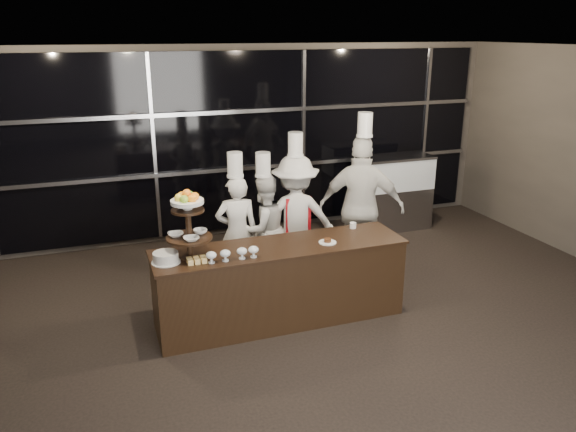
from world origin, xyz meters
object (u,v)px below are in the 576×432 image
object	(u,v)px
buffet_counter	(280,283)
chef_a	(237,230)
chef_c	(295,217)
chef_b	(264,227)
display_stand	(188,220)
chef_d	(361,207)
display_case	(392,189)
layer_cake	(166,258)

from	to	relation	value
buffet_counter	chef_a	bearing A→B (deg)	102.01
chef_c	chef_b	bearing A→B (deg)	173.21
display_stand	chef_a	xyz separation A→B (m)	(0.78, 1.04, -0.56)
chef_a	chef_c	xyz separation A→B (m)	(0.81, 0.04, 0.07)
display_stand	chef_c	size ratio (longest dim) A/B	0.38
chef_c	chef_a	bearing A→B (deg)	-176.86
chef_b	chef_d	distance (m)	1.32
chef_a	chef_c	size ratio (longest dim) A/B	0.90
display_case	chef_d	size ratio (longest dim) A/B	0.58
display_stand	layer_cake	bearing A→B (deg)	-169.18
layer_cake	chef_a	distance (m)	1.52
chef_b	chef_c	world-z (taller)	chef_c
display_case	layer_cake	bearing A→B (deg)	-149.13
buffet_counter	display_stand	xyz separation A→B (m)	(-1.00, -0.00, 0.87)
layer_cake	chef_a	world-z (taller)	chef_a
display_stand	layer_cake	world-z (taller)	display_stand
chef_c	layer_cake	bearing A→B (deg)	-148.33
layer_cake	chef_a	xyz separation A→B (m)	(1.04, 1.09, -0.20)
buffet_counter	display_stand	size ratio (longest dim) A/B	3.81
buffet_counter	chef_b	xyz separation A→B (m)	(0.17, 1.14, 0.27)
buffet_counter	layer_cake	world-z (taller)	layer_cake
layer_cake	chef_b	bearing A→B (deg)	39.77
chef_c	display_case	bearing A→B (deg)	30.19
display_case	chef_c	world-z (taller)	chef_c
chef_b	chef_c	size ratio (longest dim) A/B	0.88
buffet_counter	display_stand	bearing A→B (deg)	-179.99
chef_d	chef_b	bearing A→B (deg)	166.39
display_case	chef_c	size ratio (longest dim) A/B	0.65
chef_a	chef_b	bearing A→B (deg)	13.60
chef_b	chef_d	size ratio (longest dim) A/B	0.78
display_case	chef_a	world-z (taller)	chef_a
chef_b	display_stand	bearing A→B (deg)	-135.70
chef_b	chef_d	bearing A→B (deg)	-13.61
chef_a	chef_b	distance (m)	0.40
chef_c	chef_d	size ratio (longest dim) A/B	0.89
chef_b	chef_c	xyz separation A→B (m)	(0.42, -0.05, 0.11)
layer_cake	chef_d	xyz separation A→B (m)	(2.68, 0.88, -0.00)
layer_cake	display_case	size ratio (longest dim) A/B	0.23
buffet_counter	chef_a	distance (m)	1.11
buffet_counter	chef_b	bearing A→B (deg)	81.70
display_case	chef_a	distance (m)	3.29
layer_cake	chef_a	bearing A→B (deg)	46.48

